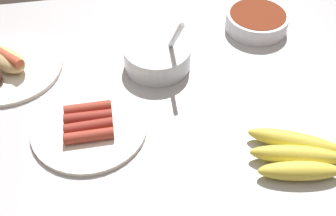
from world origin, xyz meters
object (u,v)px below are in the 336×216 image
plate_hotdog_assembled (7,65)px  banana_bunch (297,154)px  bowl_coleslaw (157,55)px  plate_sausages (89,125)px  bowl_chili (257,20)px

plate_hotdog_assembled → banana_bunch: bearing=-32.8°
bowl_coleslaw → plate_sausages: 23.92cm
bowl_coleslaw → plate_sausages: size_ratio=0.66×
plate_sausages → bowl_chili: bearing=31.1°
plate_hotdog_assembled → bowl_chili: size_ratio=1.57×
bowl_coleslaw → plate_hotdog_assembled: (-34.68, 4.41, -1.42)cm
bowl_coleslaw → bowl_chili: 29.28cm
bowl_chili → bowl_coleslaw: bearing=-160.1°
plate_hotdog_assembled → plate_sausages: (17.81, -21.25, -0.70)cm
plate_sausages → bowl_chili: (44.38, 26.80, 1.51)cm
bowl_coleslaw → banana_bunch: bowl_coleslaw is taller
plate_sausages → bowl_chili: 51.87cm
bowl_coleslaw → plate_hotdog_assembled: 34.99cm
plate_hotdog_assembled → plate_sausages: bearing=-50.0°
bowl_coleslaw → plate_hotdog_assembled: bearing=172.7°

